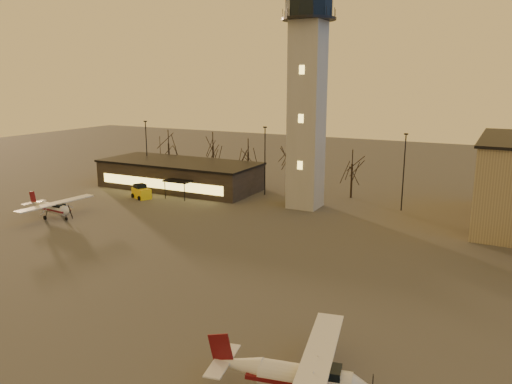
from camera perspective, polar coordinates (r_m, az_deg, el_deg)
ground at (r=42.77m, az=-9.76°, el=-10.68°), size 220.00×220.00×0.00m
control_tower at (r=65.63m, az=5.90°, el=12.25°), size 6.80×6.80×32.60m
terminal at (r=79.44m, az=-8.73°, el=1.97°), size 25.40×12.20×4.30m
light_poles at (r=67.38m, az=6.40°, el=2.91°), size 58.50×12.25×10.14m
tree_row at (r=80.48m, az=-1.00°, el=4.99°), size 37.20×9.20×8.80m
cessna_front at (r=28.57m, az=5.90°, el=-20.83°), size 9.53×11.99×3.30m
cessna_rear at (r=66.69m, az=-21.99°, el=-1.94°), size 8.40×10.60×2.91m
service_cart at (r=74.08m, az=-12.97°, el=-0.10°), size 3.56×2.96×1.99m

